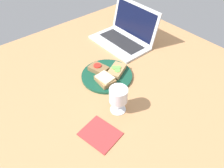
{
  "coord_description": "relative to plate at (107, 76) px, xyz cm",
  "views": [
    {
      "loc": [
        58.34,
        -50.63,
        75.62
      ],
      "look_at": [
        3.26,
        -3.93,
        8.0
      ],
      "focal_mm": 35.0,
      "sensor_mm": 36.0,
      "label": 1
    }
  ],
  "objects": [
    {
      "name": "wooden_table",
      "position": [
        6.74,
        -1.15,
        -2.11
      ],
      "size": [
        140.0,
        140.0,
        3.0
      ],
      "primitive_type": "cube",
      "color": "#B27F51",
      "rests_on": "ground"
    },
    {
      "name": "plate",
      "position": [
        0.0,
        0.0,
        0.0
      ],
      "size": [
        25.59,
        25.59,
        1.23
      ],
      "primitive_type": "cylinder",
      "color": "#144733",
      "rests_on": "wooden_table"
    },
    {
      "name": "sandwich_with_cheese",
      "position": [
        3.6,
        -3.99,
        2.16
      ],
      "size": [
        9.68,
        7.82,
        3.28
      ],
      "color": "#937047",
      "rests_on": "plate"
    },
    {
      "name": "sandwich_with_cucumber",
      "position": [
        1.66,
        5.1,
        1.82
      ],
      "size": [
        10.49,
        12.65,
        2.74
      ],
      "color": "#A88456",
      "rests_on": "plate"
    },
    {
      "name": "sandwich_with_tomato",
      "position": [
        -5.3,
        -1.1,
        1.91
      ],
      "size": [
        10.42,
        8.35,
        2.96
      ],
      "color": "brown",
      "rests_on": "plate"
    },
    {
      "name": "wine_glass",
      "position": [
        20.0,
        -10.17,
        7.73
      ],
      "size": [
        7.68,
        7.68,
        12.28
      ],
      "color": "white",
      "rests_on": "wooden_table"
    },
    {
      "name": "laptop",
      "position": [
        -18.56,
        29.71,
        4.31
      ],
      "size": [
        35.2,
        25.04,
        21.15
      ],
      "color": "silver",
      "rests_on": "wooden_table"
    },
    {
      "name": "napkin",
      "position": [
        24.85,
        -23.77,
        -0.41
      ],
      "size": [
        16.29,
        14.37,
        0.4
      ],
      "primitive_type": "cube",
      "rotation": [
        0.0,
        0.0,
        0.2
      ],
      "color": "#B23333",
      "rests_on": "wooden_table"
    }
  ]
}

